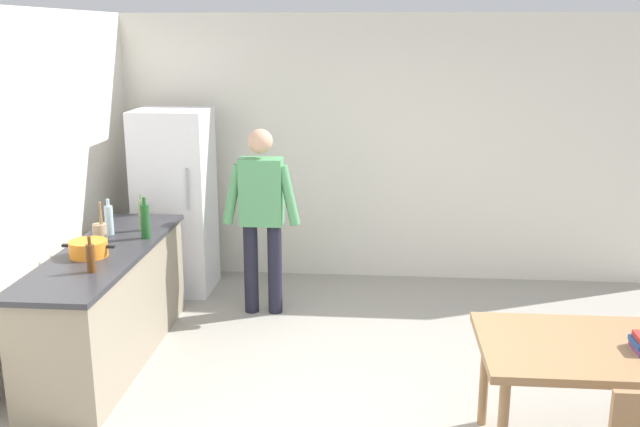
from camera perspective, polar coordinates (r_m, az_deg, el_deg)
name	(u,v)px	position (r m, az deg, el deg)	size (l,w,h in m)	color
ground_plane	(361,422)	(4.94, 3.28, -16.35)	(14.00, 14.00, 0.00)	#9E998E
wall_back	(371,149)	(7.34, 4.09, 5.19)	(6.40, 0.12, 2.70)	silver
kitchen_counter	(108,304)	(5.84, -16.60, -7.00)	(0.64, 2.20, 0.90)	gray
refrigerator	(175,201)	(7.12, -11.52, 0.95)	(0.70, 0.67, 1.80)	white
person	(262,209)	(6.37, -4.70, 0.33)	(0.70, 0.22, 1.70)	#1E1E2D
dining_table	(600,357)	(4.55, 21.53, -10.66)	(1.40, 0.90, 0.75)	#9E754C
cooking_pot	(89,249)	(5.54, -18.07, -2.69)	(0.40, 0.28, 0.12)	orange
utensil_jar	(100,231)	(5.91, -17.23, -1.39)	(0.11, 0.11, 0.32)	tan
bottle_water_clear	(109,220)	(6.07, -16.56, -0.48)	(0.07, 0.07, 0.30)	silver
bottle_vinegar_tall	(142,215)	(6.12, -14.10, -0.10)	(0.06, 0.06, 0.32)	gray
bottle_wine_green	(145,221)	(5.88, -13.84, -0.57)	(0.08, 0.08, 0.34)	#1E5123
bottle_beer_brown	(91,258)	(5.17, -17.91, -3.38)	(0.06, 0.06, 0.26)	#5B3314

